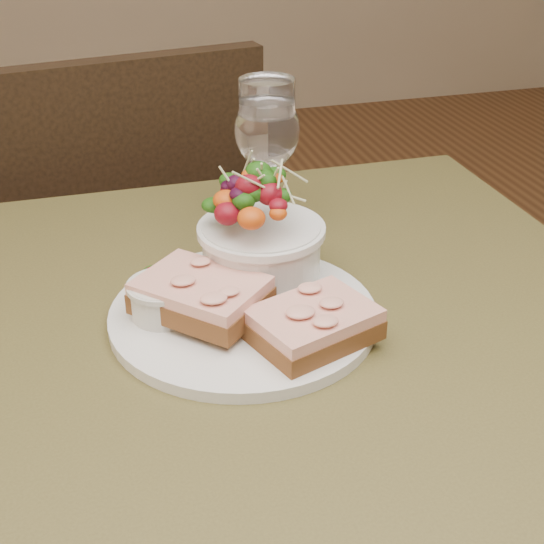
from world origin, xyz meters
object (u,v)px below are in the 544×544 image
object	(u,v)px
cafe_table	(268,415)
dinner_plate	(243,315)
chair_far	(131,343)
wine_glass	(267,135)
ramekin	(163,297)
sandwich_back	(201,295)
salad_bowl	(261,227)
sandwich_front	(313,324)

from	to	relation	value
cafe_table	dinner_plate	world-z (taller)	dinner_plate
dinner_plate	chair_far	bearing A→B (deg)	96.52
chair_far	wine_glass	world-z (taller)	wine_glass
cafe_table	chair_far	size ratio (longest dim) A/B	0.89
ramekin	wine_glass	distance (m)	0.25
chair_far	sandwich_back	world-z (taller)	chair_far
sandwich_back	wine_glass	size ratio (longest dim) A/B	0.83
dinner_plate	salad_bowl	size ratio (longest dim) A/B	2.11
dinner_plate	ramekin	xyz separation A→B (m)	(-0.08, 0.01, 0.03)
cafe_table	wine_glass	world-z (taller)	wine_glass
sandwich_back	wine_glass	xyz separation A→B (m)	(0.12, 0.19, 0.09)
chair_far	ramekin	world-z (taller)	chair_far
chair_far	sandwich_front	xyz separation A→B (m)	(0.13, -0.73, 0.48)
ramekin	salad_bowl	bearing A→B (deg)	22.59
cafe_table	dinner_plate	xyz separation A→B (m)	(-0.02, 0.03, 0.11)
dinner_plate	sandwich_front	world-z (taller)	sandwich_front
cafe_table	ramekin	xyz separation A→B (m)	(-0.09, 0.05, 0.13)
chair_far	sandwich_front	world-z (taller)	chair_far
salad_bowl	dinner_plate	bearing A→B (deg)	-120.84
ramekin	wine_glass	size ratio (longest dim) A/B	0.37
sandwich_back	salad_bowl	bearing A→B (deg)	83.96
sandwich_front	wine_glass	distance (m)	0.27
sandwich_back	ramekin	bearing A→B (deg)	-153.98
chair_far	wine_glass	bearing A→B (deg)	98.63
salad_bowl	ramekin	bearing A→B (deg)	-157.41
cafe_table	chair_far	xyz separation A→B (m)	(-0.09, 0.70, -0.36)
sandwich_front	wine_glass	xyz separation A→B (m)	(0.03, 0.25, 0.10)
cafe_table	salad_bowl	xyz separation A→B (m)	(0.02, 0.09, 0.17)
chair_far	ramekin	bearing A→B (deg)	80.65
dinner_plate	sandwich_back	size ratio (longest dim) A/B	1.83
cafe_table	sandwich_front	xyz separation A→B (m)	(0.03, -0.03, 0.13)
salad_bowl	wine_glass	bearing A→B (deg)	71.79
sandwich_front	ramekin	distance (m)	0.15
chair_far	ramekin	distance (m)	0.81
cafe_table	salad_bowl	bearing A→B (deg)	78.60
sandwich_front	ramekin	size ratio (longest dim) A/B	2.05
sandwich_back	sandwich_front	bearing A→B (deg)	10.69
sandwich_front	ramekin	xyz separation A→B (m)	(-0.13, 0.08, 0.00)
chair_far	salad_bowl	size ratio (longest dim) A/B	7.09
sandwich_front	sandwich_back	bearing A→B (deg)	125.17
chair_far	ramekin	xyz separation A→B (m)	(-0.00, -0.65, 0.49)
sandwich_front	wine_glass	bearing A→B (deg)	64.57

